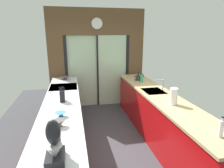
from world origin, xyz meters
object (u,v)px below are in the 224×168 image
object	(u,v)px
stand_mixer	(54,146)
soap_bottle_near	(221,129)
mixing_bowl_near	(60,123)
mixing_bowl_far	(65,78)
paper_towel_roll	(174,96)
oven_range	(65,107)
soap_bottle_far	(141,79)
mixing_bowl_mid	(61,114)
knife_block	(62,96)
kettle	(138,77)

from	to	relation	value
stand_mixer	soap_bottle_near	xyz separation A→B (m)	(1.78, 0.06, -0.06)
mixing_bowl_near	mixing_bowl_far	bearing A→B (deg)	90.00
mixing_bowl_far	mixing_bowl_near	bearing A→B (deg)	-90.00
stand_mixer	soap_bottle_near	bearing A→B (deg)	1.83
soap_bottle_near	paper_towel_roll	world-z (taller)	paper_towel_roll
oven_range	mixing_bowl_near	size ratio (longest dim) A/B	5.99
soap_bottle_far	paper_towel_roll	size ratio (longest dim) A/B	0.70
oven_range	mixing_bowl_mid	size ratio (longest dim) A/B	5.91
mixing_bowl_near	paper_towel_roll	world-z (taller)	paper_towel_roll
mixing_bowl_far	paper_towel_roll	size ratio (longest dim) A/B	0.71
knife_block	kettle	bearing A→B (deg)	33.51
mixing_bowl_near	soap_bottle_far	distance (m)	2.59
knife_block	paper_towel_roll	distance (m)	1.86
knife_block	paper_towel_roll	bearing A→B (deg)	-16.32
mixing_bowl_far	stand_mixer	world-z (taller)	stand_mixer
oven_range	soap_bottle_near	distance (m)	3.15
knife_block	stand_mixer	distance (m)	1.62
soap_bottle_near	kettle	bearing A→B (deg)	89.95
mixing_bowl_far	stand_mixer	distance (m)	3.25
mixing_bowl_mid	paper_towel_roll	world-z (taller)	paper_towel_roll
soap_bottle_far	paper_towel_roll	distance (m)	1.48
soap_bottle_near	paper_towel_roll	xyz separation A→B (m)	(-0.00, 1.04, 0.03)
kettle	paper_towel_roll	bearing A→B (deg)	-90.07
mixing_bowl_mid	knife_block	xyz separation A→B (m)	(0.00, 0.64, 0.07)
mixing_bowl_near	mixing_bowl_mid	xyz separation A→B (m)	(0.00, 0.29, -0.01)
mixing_bowl_mid	kettle	world-z (taller)	kettle
oven_range	stand_mixer	size ratio (longest dim) A/B	2.19
oven_range	paper_towel_roll	bearing A→B (deg)	-39.37
soap_bottle_near	mixing_bowl_far	bearing A→B (deg)	119.12
stand_mixer	mixing_bowl_far	bearing A→B (deg)	90.00
mixing_bowl_far	knife_block	xyz separation A→B (m)	(0.00, -1.63, 0.06)
stand_mixer	kettle	distance (m)	3.32
mixing_bowl_mid	mixing_bowl_near	bearing A→B (deg)	-90.00
knife_block	stand_mixer	xyz separation A→B (m)	(-0.00, -1.62, 0.06)
mixing_bowl_far	oven_range	bearing A→B (deg)	-91.56
mixing_bowl_near	knife_block	bearing A→B (deg)	90.00
oven_range	mixing_bowl_mid	distance (m)	1.67
paper_towel_roll	mixing_bowl_mid	bearing A→B (deg)	-176.31
mixing_bowl_far	paper_towel_roll	world-z (taller)	paper_towel_roll
mixing_bowl_mid	kettle	bearing A→B (deg)	45.54
oven_range	paper_towel_roll	xyz separation A→B (m)	(1.80, -1.48, 0.60)
soap_bottle_far	soap_bottle_near	bearing A→B (deg)	-90.00
mixing_bowl_mid	knife_block	bearing A→B (deg)	90.00
mixing_bowl_far	soap_bottle_far	distance (m)	1.90
oven_range	kettle	xyz separation A→B (m)	(1.80, 0.23, 0.56)
knife_block	mixing_bowl_far	bearing A→B (deg)	90.00
oven_range	knife_block	distance (m)	1.11
mixing_bowl_near	soap_bottle_far	bearing A→B (deg)	46.68
mixing_bowl_near	mixing_bowl_far	world-z (taller)	mixing_bowl_near
mixing_bowl_near	knife_block	size ratio (longest dim) A/B	0.58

